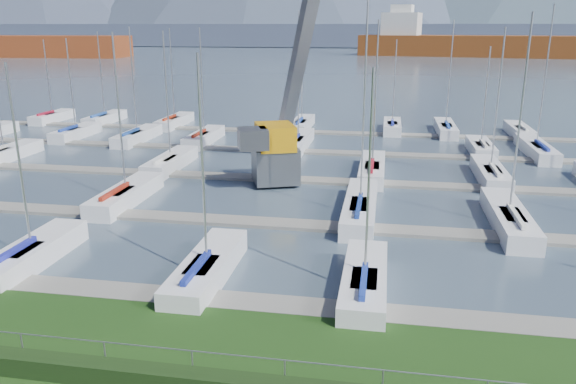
# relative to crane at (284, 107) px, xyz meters

# --- Properties ---
(water) EXTENTS (800.00, 540.00, 0.20)m
(water) POSITION_rel_crane_xyz_m (2.76, 233.87, -5.73)
(water) COLOR #455565
(fence) EXTENTS (80.00, 0.04, 0.04)m
(fence) POSITION_rel_crane_xyz_m (2.76, -26.13, -4.13)
(fence) COLOR gray
(fence) RESTS_ON grass
(foothill) EXTENTS (900.00, 80.00, 12.00)m
(foothill) POSITION_rel_crane_xyz_m (2.76, 303.87, 0.67)
(foothill) COLOR #464F67
(foothill) RESTS_ON water
(docks) EXTENTS (90.00, 41.60, 0.25)m
(docks) POSITION_rel_crane_xyz_m (2.76, -0.13, -5.55)
(docks) COLOR gray
(docks) RESTS_ON water
(crane) EXTENTS (7.64, 12.95, 22.35)m
(crane) POSITION_rel_crane_xyz_m (0.00, 0.00, 0.00)
(crane) COLOR slate
(crane) RESTS_ON water
(cargo_ship_west) EXTENTS (89.17, 22.71, 21.50)m
(cargo_ship_west) POSITION_rel_crane_xyz_m (-138.50, 158.08, -1.67)
(cargo_ship_west) COLOR maroon
(cargo_ship_west) RESTS_ON water
(cargo_ship_mid) EXTENTS (104.01, 36.47, 21.50)m
(cargo_ship_mid) POSITION_rel_crane_xyz_m (42.70, 189.56, -1.81)
(cargo_ship_mid) COLOR brown
(cargo_ship_mid) RESTS_ON water
(sailboat_fleet) EXTENTS (76.01, 49.25, 13.45)m
(sailboat_fleet) POSITION_rel_crane_xyz_m (0.90, 3.27, 0.04)
(sailboat_fleet) COLOR silver
(sailboat_fleet) RESTS_ON water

